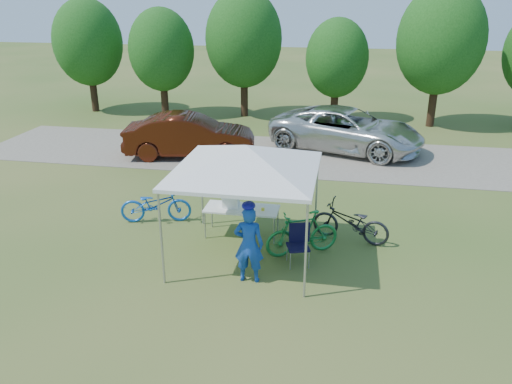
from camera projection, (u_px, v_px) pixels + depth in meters
ground at (247, 255)px, 11.85m from camera, size 100.00×100.00×0.00m
gravel_strip at (288, 155)px, 19.16m from camera, size 24.00×5.00×0.02m
canopy at (246, 148)px, 10.87m from camera, size 4.53×4.53×3.00m
treeline at (299, 45)px, 23.43m from camera, size 24.89×4.28×6.30m
folding_table at (242, 210)px, 12.58m from camera, size 1.86×0.78×0.77m
folding_chair at (299, 241)px, 11.36m from camera, size 0.60×0.62×0.94m
cooler at (231, 202)px, 12.56m from camera, size 0.42×0.29×0.30m
ice_cream_cup at (263, 209)px, 12.42m from camera, size 0.09×0.09×0.06m
cyclist at (249, 245)px, 10.52m from camera, size 0.65×0.45×1.73m
bike_blue at (156, 205)px, 13.45m from camera, size 2.00×1.11×0.99m
bike_green at (302, 233)px, 11.73m from camera, size 1.84×1.29×1.09m
bike_dark at (351, 222)px, 12.38m from camera, size 2.04×1.12×1.01m
minivan at (347, 130)px, 19.52m from camera, size 6.50×4.44×1.65m
sedan at (190, 136)px, 18.79m from camera, size 5.08×2.55×1.60m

